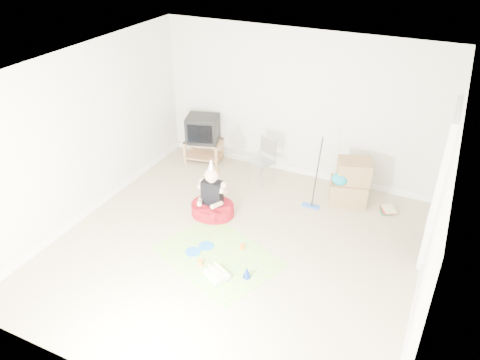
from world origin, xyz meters
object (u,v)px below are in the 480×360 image
at_px(tv_stand, 204,149).
at_px(cardboard_boxes, 350,183).
at_px(crt_tv, 203,129).
at_px(seated_woman, 212,203).
at_px(birthday_cake, 217,275).
at_px(folding_chair, 261,162).

bearing_deg(tv_stand, cardboard_boxes, -4.87).
relative_size(crt_tv, seated_woman, 0.58).
distance_m(seated_woman, birthday_cake, 1.49).
distance_m(tv_stand, cardboard_boxes, 2.88).
bearing_deg(seated_woman, cardboard_boxes, 34.77).
height_order(cardboard_boxes, birthday_cake, cardboard_boxes).
bearing_deg(birthday_cake, seated_woman, 120.22).
bearing_deg(cardboard_boxes, birthday_cake, -113.34).
height_order(crt_tv, birthday_cake, crt_tv).
xyz_separation_m(crt_tv, seated_woman, (1.01, -1.53, -0.46)).
bearing_deg(crt_tv, folding_chair, -27.36).
xyz_separation_m(cardboard_boxes, seated_woman, (-1.85, -1.29, -0.15)).
relative_size(tv_stand, folding_chair, 0.91).
height_order(crt_tv, cardboard_boxes, crt_tv).
bearing_deg(cardboard_boxes, seated_woman, -145.23).
distance_m(tv_stand, folding_chair, 1.33).
xyz_separation_m(tv_stand, birthday_cake, (1.76, -2.81, -0.21)).
height_order(folding_chair, birthday_cake, folding_chair).
bearing_deg(crt_tv, tv_stand, 87.64).
height_order(tv_stand, folding_chair, folding_chair).
distance_m(tv_stand, birthday_cake, 3.32).
bearing_deg(seated_woman, tv_stand, 123.49).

